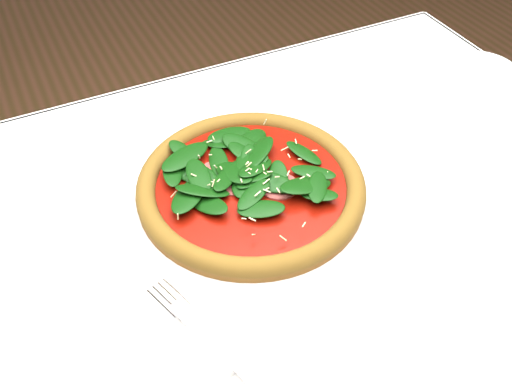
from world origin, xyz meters
name	(u,v)px	position (x,y,z in m)	size (l,w,h in m)	color
dining_table	(255,274)	(0.00, 0.00, 0.65)	(1.21, 0.81, 0.75)	white
plate	(251,194)	(0.02, 0.06, 0.76)	(0.37, 0.37, 0.02)	silver
pizza	(251,183)	(0.02, 0.06, 0.78)	(0.42, 0.42, 0.04)	brown
napkin	(215,346)	(-0.12, -0.15, 0.76)	(0.16, 0.08, 0.01)	white
fork	(196,324)	(-0.13, -0.11, 0.77)	(0.08, 0.18, 0.00)	silver
saucer_far	(481,72)	(0.54, 0.16, 0.76)	(0.14, 0.14, 0.01)	silver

